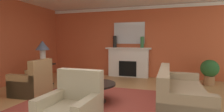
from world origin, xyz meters
name	(u,v)px	position (x,y,z in m)	size (l,w,h in m)	color
ground_plane	(102,104)	(0.00, 0.00, 0.00)	(9.06, 9.06, 0.00)	tan
wall_fireplace	(131,42)	(0.00, 3.42, 1.41)	(7.57, 0.12, 2.82)	#C65633
crown_moulding	(131,8)	(0.00, 3.34, 2.74)	(7.57, 0.08, 0.12)	white
area_rug	(94,102)	(-0.21, 0.05, 0.01)	(3.15, 2.73, 0.01)	#993D33
fireplace	(128,63)	(-0.06, 3.21, 0.56)	(1.80, 0.35, 1.18)	white
mantel_mirror	(129,33)	(-0.06, 3.33, 1.76)	(1.25, 0.04, 0.86)	silver
sofa	(179,95)	(1.66, 0.16, 0.30)	(0.94, 2.12, 0.85)	tan
armchair_near_window	(32,83)	(-2.00, 0.08, 0.31)	(0.85, 0.85, 0.95)	#9E7A4C
coffee_table	(94,88)	(-0.21, 0.05, 0.34)	(1.00, 1.00, 0.45)	black
side_table	(43,73)	(-2.41, 1.05, 0.40)	(0.56, 0.56, 0.70)	black
table_lamp	(43,48)	(-2.41, 1.05, 1.22)	(0.44, 0.44, 0.75)	beige
vase_mantel_right	(142,42)	(0.49, 3.16, 1.40)	(0.14, 0.14, 0.43)	#33703D
vase_mantel_left	(115,42)	(-0.61, 3.16, 1.42)	(0.15, 0.15, 0.47)	black
book_red_cover	(95,81)	(-0.25, 0.23, 0.47)	(0.26, 0.19, 0.04)	tan
potted_plant	(210,70)	(2.75, 2.66, 0.49)	(0.56, 0.56, 0.83)	#A8754C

